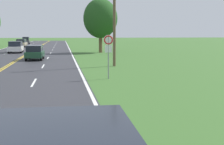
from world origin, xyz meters
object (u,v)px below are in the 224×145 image
object	(u,v)px
tree_right_cluster	(100,18)
car_white_suv_receding	(16,47)
car_champagne_van_distant	(22,43)
car_dark_green_hatchback_mid_far	(35,52)
traffic_sign	(108,46)
car_dark_grey_suv_horizon	(26,40)

from	to	relation	value
tree_right_cluster	car_white_suv_receding	xyz separation A→B (m)	(-12.22, 1.33, -4.06)
car_white_suv_receding	car_champagne_van_distant	world-z (taller)	car_white_suv_receding
car_dark_green_hatchback_mid_far	car_champagne_van_distant	distance (m)	32.55
tree_right_cluster	car_champagne_van_distant	world-z (taller)	tree_right_cluster
tree_right_cluster	traffic_sign	bearing A→B (deg)	-95.95
car_champagne_van_distant	car_white_suv_receding	bearing A→B (deg)	-174.28
car_champagne_van_distant	traffic_sign	bearing A→B (deg)	-165.74
car_dark_green_hatchback_mid_far	car_champagne_van_distant	world-z (taller)	car_champagne_van_distant
car_white_suv_receding	car_champagne_van_distant	size ratio (longest dim) A/B	1.00
car_white_suv_receding	tree_right_cluster	bearing A→B (deg)	-98.44
traffic_sign	car_champagne_van_distant	distance (m)	48.36
car_dark_green_hatchback_mid_far	car_champagne_van_distant	bearing A→B (deg)	-169.34
tree_right_cluster	car_champagne_van_distant	bearing A→B (deg)	123.89
car_champagne_van_distant	car_dark_green_hatchback_mid_far	bearing A→B (deg)	-169.46
traffic_sign	car_dark_grey_suv_horizon	size ratio (longest dim) A/B	0.66
traffic_sign	car_white_suv_receding	world-z (taller)	traffic_sign
car_dark_grey_suv_horizon	traffic_sign	bearing A→B (deg)	-171.30
car_white_suv_receding	car_dark_green_hatchback_mid_far	bearing A→B (deg)	-165.96
car_champagne_van_distant	car_dark_grey_suv_horizon	distance (m)	20.26
tree_right_cluster	car_champagne_van_distant	distance (m)	25.00
tree_right_cluster	car_dark_grey_suv_horizon	xyz separation A→B (m)	(-15.08, 40.70, -3.97)
car_dark_green_hatchback_mid_far	car_white_suv_receding	xyz separation A→B (m)	(-3.78, 12.96, 0.05)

